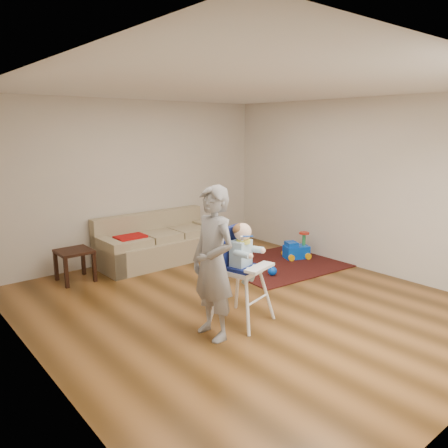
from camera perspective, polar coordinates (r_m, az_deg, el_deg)
ground at (r=5.75m, az=2.59°, el=-10.44°), size 5.50×5.50×0.00m
room_envelope at (r=5.71m, az=-0.81°, el=8.82°), size 5.04×5.52×2.72m
sofa at (r=7.48m, az=-8.40°, el=-1.88°), size 2.10×0.88×0.81m
side_table at (r=6.87m, az=-18.88°, el=-5.15°), size 0.48×0.48×0.48m
area_rug at (r=7.45m, az=7.87°, el=-5.08°), size 2.26×1.77×0.02m
ride_on_toy at (r=7.69m, az=9.45°, el=-2.75°), size 0.50×0.44×0.45m
toy_ball at (r=6.78m, az=6.32°, el=-6.11°), size 0.14×0.14×0.14m
high_chair at (r=5.08m, az=2.38°, el=-6.64°), size 0.67×0.67×1.20m
adult at (r=4.65m, az=-1.42°, el=-5.16°), size 0.41×0.61×1.66m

